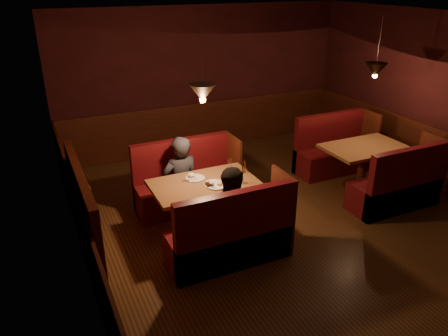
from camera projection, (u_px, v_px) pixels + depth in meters
name	position (u px, v px, depth m)	size (l,w,h in m)	color
room	(282.00, 162.00, 6.02)	(6.02, 7.02, 2.92)	#422715
main_table	(206.00, 194.00, 6.11)	(1.46, 0.89, 1.02)	brown
main_bench_far	(187.00, 186.00, 6.91)	(1.61, 0.57, 1.10)	#46090E
main_bench_near	(232.00, 239.00, 5.53)	(1.61, 0.57, 1.10)	#46090E
second_table	(363.00, 157.00, 7.42)	(1.37, 0.87, 0.77)	brown
second_bench_far	(333.00, 153.00, 8.20)	(1.51, 0.57, 1.08)	#46090E
second_bench_near	(399.00, 188.00, 6.85)	(1.51, 0.57, 1.08)	#46090E
diner_a	(180.00, 165.00, 6.52)	(0.59, 0.39, 1.61)	#2A2A31
diner_b	(235.00, 199.00, 5.63)	(0.75, 0.58, 1.54)	black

